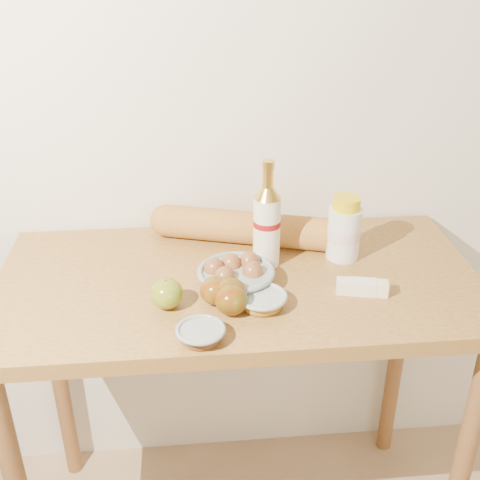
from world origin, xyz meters
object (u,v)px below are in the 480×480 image
cream_bottle (344,230)px  egg_bowl (236,274)px  baguette (246,228)px  table (239,318)px  bourbon_bottle (267,223)px

cream_bottle → egg_bowl: (-0.29, -0.11, -0.05)m
cream_bottle → baguette: 0.27m
cream_bottle → egg_bowl: cream_bottle is taller
egg_bowl → table: bearing=70.9°
bourbon_bottle → egg_bowl: bourbon_bottle is taller
table → baguette: 0.25m
table → bourbon_bottle: bearing=39.1°
cream_bottle → baguette: cream_bottle is taller
bourbon_bottle → table: bearing=-144.8°
table → bourbon_bottle: (0.08, 0.06, 0.24)m
bourbon_bottle → egg_bowl: size_ratio=1.21×
cream_bottle → baguette: (-0.24, 0.10, -0.03)m
table → bourbon_bottle: bourbon_bottle is taller
bourbon_bottle → baguette: 0.14m
cream_bottle → egg_bowl: size_ratio=0.73×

